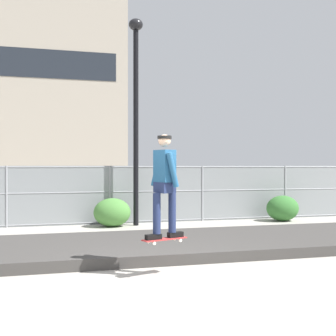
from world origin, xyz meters
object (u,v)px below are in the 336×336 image
object	(u,v)px
skateboard	(165,239)
street_lamp	(136,96)
skater	(165,179)
shrub_left	(112,212)
parked_car_near	(15,193)
shrub_center	(283,208)

from	to	relation	value
skateboard	street_lamp	distance (m)	7.27
skater	shrub_left	world-z (taller)	skater
street_lamp	parked_car_near	world-z (taller)	street_lamp
parked_car_near	shrub_left	size ratio (longest dim) A/B	3.96
skater	shrub_left	xyz separation A→B (m)	(-0.00, 6.27, -1.19)
shrub_center	skateboard	bearing A→B (deg)	-132.77
skateboard	street_lamp	bearing A→B (deg)	83.25
skateboard	shrub_left	size ratio (longest dim) A/B	0.73
shrub_left	shrub_center	distance (m)	5.70
skater	shrub_center	xyz separation A→B (m)	(5.69, 6.16, -1.20)
parked_car_near	shrub_center	bearing A→B (deg)	-26.46
parked_car_near	shrub_left	bearing A→B (deg)	-54.05
skater	shrub_center	world-z (taller)	skater
street_lamp	shrub_left	bearing A→B (deg)	-171.14
parked_car_near	skater	bearing A→B (deg)	-73.62
skateboard	parked_car_near	size ratio (longest dim) A/B	0.18
shrub_left	street_lamp	bearing A→B (deg)	8.86
skateboard	skater	size ratio (longest dim) A/B	0.47
skateboard	shrub_left	distance (m)	6.27
street_lamp	shrub_center	xyz separation A→B (m)	(4.94, -0.23, -3.59)
skater	shrub_left	size ratio (longest dim) A/B	1.56
street_lamp	shrub_center	size ratio (longest dim) A/B	5.79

